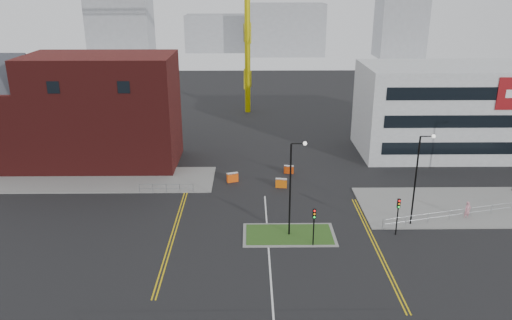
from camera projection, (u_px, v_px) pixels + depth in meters
The scene contains 26 objects.
ground at pixel (271, 284), 39.04m from camera, with size 200.00×200.00×0.00m, color black.
pavement_left at pixel (96, 180), 59.50m from camera, with size 28.00×8.00×0.12m, color slate.
pavement_right at pixel (474, 206), 52.45m from camera, with size 24.00×10.00×0.12m, color slate.
island_kerb at pixel (289, 235), 46.58m from camera, with size 8.60×4.60×0.08m, color slate.
grass_island at pixel (289, 235), 46.57m from camera, with size 8.00×4.00×0.12m, color #214617.
brick_building at pixel (81, 112), 62.83m from camera, with size 24.20×10.07×14.24m.
office_block at pixel (454, 110), 67.42m from camera, with size 25.00×12.20×12.00m.
streetlamp_island at pixel (293, 182), 44.77m from camera, with size 1.46×0.36×9.18m.
streetlamp_right_near at pixel (419, 173), 46.79m from camera, with size 1.46×0.36×9.18m.
traffic_light_island at pixel (314, 220), 43.85m from camera, with size 0.28×0.33×3.65m.
traffic_light_right at pixel (398, 210), 45.83m from camera, with size 0.28×0.33×3.65m.
railing_left at pixel (166, 187), 55.61m from camera, with size 6.05×0.05×1.10m.
railing_right at pixel (471, 210), 49.84m from camera, with size 19.05×5.05×1.10m.
centre_line at pixel (270, 270), 40.92m from camera, with size 0.15×30.00×0.01m, color silver.
yellow_left_a at pixel (174, 226), 48.35m from camera, with size 0.12×24.00×0.01m, color gold.
yellow_left_b at pixel (177, 226), 48.35m from camera, with size 0.12×24.00×0.01m, color gold.
yellow_right_a at pixel (374, 245), 44.80m from camera, with size 0.12×20.00×0.01m, color gold.
yellow_right_b at pixel (377, 245), 44.80m from camera, with size 0.12×20.00×0.01m, color gold.
skyline_a at pixel (120, 22), 147.84m from camera, with size 18.00×12.00×22.00m, color gray.
skyline_b at pixel (286, 29), 158.84m from camera, with size 24.00×12.00×16.00m, color gray.
skyline_c at pixel (402, 11), 152.52m from camera, with size 14.00×12.00×28.00m, color gray.
skyline_d at pixel (231, 33), 168.72m from camera, with size 30.00×12.00×12.00m, color gray.
pedestrian at pixel (467, 210), 49.51m from camera, with size 0.67×0.44×1.85m, color #D18795.
barrier_left at pixel (232, 177), 58.83m from camera, with size 1.40×0.85×1.12m.
barrier_mid at pixel (281, 183), 57.23m from camera, with size 1.33×0.60×1.08m.
barrier_right at pixel (289, 169), 61.49m from camera, with size 1.24×0.61×1.00m.
Camera 1 is at (-1.60, -33.46, 22.33)m, focal length 35.00 mm.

